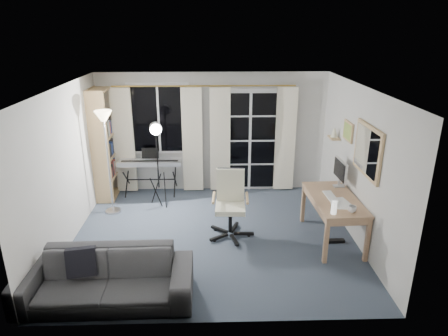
{
  "coord_description": "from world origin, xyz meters",
  "views": [
    {
      "loc": [
        -0.0,
        -5.74,
        3.27
      ],
      "look_at": [
        0.18,
        0.35,
        1.05
      ],
      "focal_mm": 32.0,
      "sensor_mm": 36.0,
      "label": 1
    }
  ],
  "objects_px": {
    "office_chair": "(230,197)",
    "mug": "(352,208)",
    "keyboard_piano": "(150,163)",
    "torchiere_lamp": "(105,132)",
    "monitor": "(340,171)",
    "desk": "(334,203)",
    "sofa": "(105,271)",
    "bookshelf": "(104,145)",
    "studio_light": "(156,139)"
  },
  "relations": [
    {
      "from": "torchiere_lamp",
      "to": "monitor",
      "type": "height_order",
      "value": "torchiere_lamp"
    },
    {
      "from": "office_chair",
      "to": "sofa",
      "type": "distance_m",
      "value": 2.33
    },
    {
      "from": "torchiere_lamp",
      "to": "sofa",
      "type": "relative_size",
      "value": 0.88
    },
    {
      "from": "bookshelf",
      "to": "monitor",
      "type": "relative_size",
      "value": 4.1
    },
    {
      "from": "desk",
      "to": "mug",
      "type": "height_order",
      "value": "mug"
    },
    {
      "from": "bookshelf",
      "to": "mug",
      "type": "distance_m",
      "value": 4.79
    },
    {
      "from": "monitor",
      "to": "desk",
      "type": "bearing_deg",
      "value": -115.72
    },
    {
      "from": "keyboard_piano",
      "to": "office_chair",
      "type": "xyz_separation_m",
      "value": [
        1.51,
        -1.58,
        -0.04
      ]
    },
    {
      "from": "desk",
      "to": "mug",
      "type": "distance_m",
      "value": 0.53
    },
    {
      "from": "mug",
      "to": "torchiere_lamp",
      "type": "bearing_deg",
      "value": 157.15
    },
    {
      "from": "keyboard_piano",
      "to": "monitor",
      "type": "height_order",
      "value": "monitor"
    },
    {
      "from": "desk",
      "to": "sofa",
      "type": "xyz_separation_m",
      "value": [
        -3.22,
        -1.39,
        -0.22
      ]
    },
    {
      "from": "studio_light",
      "to": "mug",
      "type": "relative_size",
      "value": 13.92
    },
    {
      "from": "monitor",
      "to": "mug",
      "type": "bearing_deg",
      "value": -97.92
    },
    {
      "from": "mug",
      "to": "keyboard_piano",
      "type": "bearing_deg",
      "value": 143.75
    },
    {
      "from": "keyboard_piano",
      "to": "mug",
      "type": "relative_size",
      "value": 10.33
    },
    {
      "from": "office_chair",
      "to": "sofa",
      "type": "xyz_separation_m",
      "value": [
        -1.62,
        -1.67,
        -0.22
      ]
    },
    {
      "from": "office_chair",
      "to": "desk",
      "type": "xyz_separation_m",
      "value": [
        1.6,
        -0.28,
        0.0
      ]
    },
    {
      "from": "torchiere_lamp",
      "to": "mug",
      "type": "relative_size",
      "value": 15.75
    },
    {
      "from": "mug",
      "to": "monitor",
      "type": "bearing_deg",
      "value": 84.19
    },
    {
      "from": "torchiere_lamp",
      "to": "office_chair",
      "type": "relative_size",
      "value": 1.75
    },
    {
      "from": "studio_light",
      "to": "keyboard_piano",
      "type": "bearing_deg",
      "value": 102.24
    },
    {
      "from": "mug",
      "to": "sofa",
      "type": "relative_size",
      "value": 0.06
    },
    {
      "from": "desk",
      "to": "mug",
      "type": "xyz_separation_m",
      "value": [
        0.1,
        -0.5,
        0.15
      ]
    },
    {
      "from": "monitor",
      "to": "sofa",
      "type": "relative_size",
      "value": 0.25
    },
    {
      "from": "torchiere_lamp",
      "to": "monitor",
      "type": "bearing_deg",
      "value": -9.57
    },
    {
      "from": "sofa",
      "to": "keyboard_piano",
      "type": "bearing_deg",
      "value": 87.27
    },
    {
      "from": "desk",
      "to": "monitor",
      "type": "bearing_deg",
      "value": 64.28
    },
    {
      "from": "mug",
      "to": "desk",
      "type": "bearing_deg",
      "value": 101.31
    },
    {
      "from": "keyboard_piano",
      "to": "desk",
      "type": "bearing_deg",
      "value": -30.47
    },
    {
      "from": "office_chair",
      "to": "mug",
      "type": "relative_size",
      "value": 9.02
    },
    {
      "from": "bookshelf",
      "to": "mug",
      "type": "height_order",
      "value": "bookshelf"
    },
    {
      "from": "desk",
      "to": "monitor",
      "type": "height_order",
      "value": "monitor"
    },
    {
      "from": "torchiere_lamp",
      "to": "keyboard_piano",
      "type": "distance_m",
      "value": 1.28
    },
    {
      "from": "keyboard_piano",
      "to": "desk",
      "type": "xyz_separation_m",
      "value": [
        3.11,
        -1.86,
        -0.04
      ]
    },
    {
      "from": "keyboard_piano",
      "to": "torchiere_lamp",
      "type": "bearing_deg",
      "value": -128.92
    },
    {
      "from": "torchiere_lamp",
      "to": "desk",
      "type": "xyz_separation_m",
      "value": [
        3.72,
        -1.11,
        -0.88
      ]
    },
    {
      "from": "torchiere_lamp",
      "to": "keyboard_piano",
      "type": "relative_size",
      "value": 1.52
    },
    {
      "from": "keyboard_piano",
      "to": "sofa",
      "type": "height_order",
      "value": "keyboard_piano"
    },
    {
      "from": "bookshelf",
      "to": "desk",
      "type": "xyz_separation_m",
      "value": [
        4.01,
        -1.95,
        -0.38
      ]
    },
    {
      "from": "torchiere_lamp",
      "to": "studio_light",
      "type": "bearing_deg",
      "value": 12.9
    },
    {
      "from": "bookshelf",
      "to": "studio_light",
      "type": "distance_m",
      "value": 1.33
    },
    {
      "from": "keyboard_piano",
      "to": "studio_light",
      "type": "bearing_deg",
      "value": -67.07
    },
    {
      "from": "keyboard_piano",
      "to": "sofa",
      "type": "bearing_deg",
      "value": -91.47
    },
    {
      "from": "mug",
      "to": "sofa",
      "type": "xyz_separation_m",
      "value": [
        -3.32,
        -0.89,
        -0.37
      ]
    },
    {
      "from": "keyboard_piano",
      "to": "studio_light",
      "type": "height_order",
      "value": "studio_light"
    },
    {
      "from": "sofa",
      "to": "bookshelf",
      "type": "bearing_deg",
      "value": 102.39
    },
    {
      "from": "keyboard_piano",
      "to": "office_chair",
      "type": "bearing_deg",
      "value": -45.89
    },
    {
      "from": "torchiere_lamp",
      "to": "desk",
      "type": "bearing_deg",
      "value": -16.61
    },
    {
      "from": "office_chair",
      "to": "monitor",
      "type": "relative_size",
      "value": 2.05
    }
  ]
}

